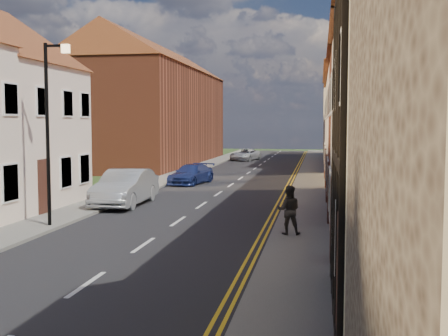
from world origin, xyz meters
TOP-DOWN VIEW (x-y plane):
  - road at (0.00, 30.00)m, footprint 7.00×90.00m
  - pavement_left at (-4.40, 30.00)m, footprint 1.80×90.00m
  - pavement_right at (4.40, 30.00)m, footprint 1.80×90.00m
  - cottage_r_cream_mid at (9.30, 23.50)m, footprint 8.30×5.20m
  - cottage_r_pink at (9.30, 28.90)m, footprint 8.30×6.00m
  - cottage_r_white_far at (9.30, 34.30)m, footprint 8.30×5.20m
  - cottage_r_cream_far at (9.30, 39.70)m, footprint 8.30×6.00m
  - block_right_far at (9.30, 55.00)m, footprint 8.30×24.20m
  - block_left_far at (-9.30, 50.00)m, footprint 8.30×24.20m
  - lamppost at (-3.81, 20.00)m, footprint 0.88×0.15m
  - car_mid at (-3.20, 25.46)m, footprint 1.69×4.72m
  - car_far at (-2.38, 34.31)m, footprint 2.37×4.18m
  - car_distant at (-2.00, 55.27)m, footprint 2.82×4.49m
  - pedestrian_right at (4.05, 19.77)m, footprint 0.77×0.62m

SIDE VIEW (x-z plane):
  - road at x=0.00m, z-range 0.00..0.02m
  - pavement_left at x=-4.40m, z-range 0.00..0.12m
  - pavement_right at x=4.40m, z-range 0.00..0.12m
  - car_far at x=-2.38m, z-range 0.00..1.14m
  - car_distant at x=-2.00m, z-range 0.00..1.16m
  - car_mid at x=-3.20m, z-range 0.00..1.55m
  - pedestrian_right at x=4.05m, z-range 0.12..1.63m
  - lamppost at x=-3.81m, z-range 0.54..6.54m
  - cottage_r_pink at x=9.30m, z-range -0.03..8.97m
  - cottage_r_cream_far at x=9.30m, z-range -0.03..8.97m
  - cottage_r_cream_mid at x=9.30m, z-range -0.02..8.98m
  - cottage_r_white_far at x=9.30m, z-range -0.02..8.98m
  - block_right_far at x=9.30m, z-range 0.04..10.54m
  - block_left_far at x=-9.30m, z-range 0.04..10.54m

